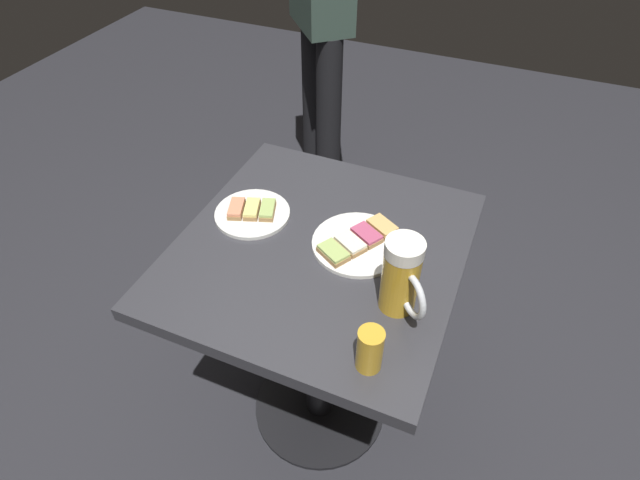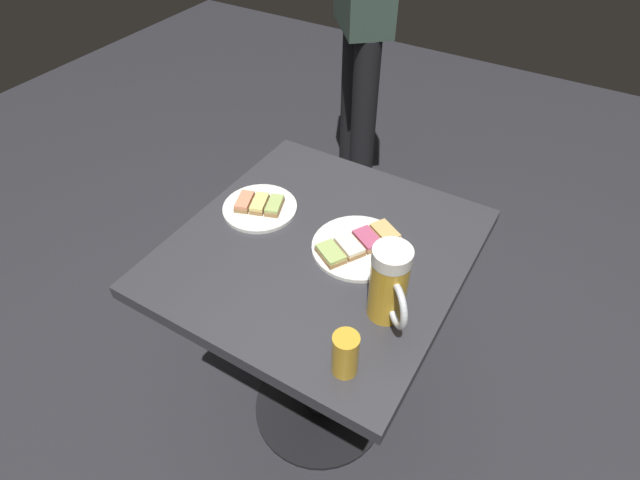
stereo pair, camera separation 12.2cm
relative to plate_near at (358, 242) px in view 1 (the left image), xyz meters
name	(u,v)px [view 1 (the left image)]	position (x,y,z in m)	size (l,w,h in m)	color
ground_plane	(320,406)	(-0.08, -0.04, -0.77)	(6.00, 6.00, 0.00)	#28282D
cafe_table	(320,296)	(-0.08, -0.04, -0.19)	(0.67, 0.71, 0.76)	black
plate_near	(358,242)	(0.00, 0.00, 0.00)	(0.22, 0.22, 0.03)	white
plate_far	(252,212)	(-0.29, 0.00, 0.00)	(0.19, 0.19, 0.03)	white
beer_mug	(402,277)	(0.14, -0.15, 0.08)	(0.11, 0.12, 0.18)	gold
beer_glass_small	(370,350)	(0.13, -0.31, 0.04)	(0.05, 0.05, 0.10)	gold
patron_standing	(321,1)	(-0.56, 1.09, 0.15)	(0.35, 0.36, 1.60)	black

